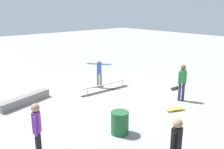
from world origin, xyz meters
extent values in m
plane|color=gray|center=(0.00, 0.00, 0.00)|extent=(60.00, 60.00, 0.00)
cube|color=black|center=(-0.33, -0.51, 0.01)|extent=(2.97, 0.45, 0.01)
cylinder|color=#B7B7BC|center=(-1.44, -0.43, 0.18)|extent=(0.04, 0.04, 0.36)
cylinder|color=#B7B7BC|center=(0.79, -0.59, 0.18)|extent=(0.04, 0.04, 0.36)
cylinder|color=#B7B7BC|center=(-0.33, -0.51, 0.36)|extent=(2.79, 0.25, 0.05)
cube|color=gray|center=(3.55, -1.60, 0.19)|extent=(2.57, 1.06, 0.37)
cylinder|color=slate|center=(-0.39, -1.25, 0.41)|extent=(0.17, 0.17, 0.81)
cylinder|color=slate|center=(-0.49, -1.12, 0.41)|extent=(0.17, 0.17, 0.81)
cube|color=#2D51B7|center=(-0.44, -1.18, 1.10)|extent=(0.28, 0.28, 0.58)
sphere|color=beige|center=(-0.44, -1.18, 1.50)|extent=(0.22, 0.22, 0.22)
cylinder|color=#2D51B7|center=(-0.20, -1.48, 1.32)|extent=(0.40, 0.47, 0.07)
cylinder|color=#2D51B7|center=(-0.67, -0.89, 1.32)|extent=(0.40, 0.47, 0.07)
cube|color=tan|center=(-0.35, -1.35, 0.08)|extent=(0.82, 0.48, 0.02)
cylinder|color=white|center=(-0.05, -1.34, 0.03)|extent=(0.06, 0.05, 0.05)
cylinder|color=white|center=(-0.14, -1.56, 0.03)|extent=(0.06, 0.05, 0.05)
cylinder|color=white|center=(-0.56, -1.14, 0.03)|extent=(0.06, 0.05, 0.05)
cylinder|color=white|center=(-0.64, -1.36, 0.03)|extent=(0.06, 0.05, 0.05)
cylinder|color=#2D3351|center=(-2.17, 2.93, 0.44)|extent=(0.18, 0.18, 0.88)
cylinder|color=#2D3351|center=(-2.03, 2.82, 0.44)|extent=(0.18, 0.18, 0.88)
cube|color=#2D8C42|center=(-2.10, 2.88, 1.19)|extent=(0.30, 0.30, 0.62)
sphere|color=brown|center=(-2.10, 2.88, 1.62)|extent=(0.24, 0.24, 0.24)
cylinder|color=#2D8C42|center=(-2.22, 2.97, 1.13)|extent=(0.11, 0.11, 0.59)
cylinder|color=#2D8C42|center=(-1.98, 2.78, 1.13)|extent=(0.11, 0.11, 0.59)
cube|color=black|center=(2.77, 5.86, 1.16)|extent=(0.25, 0.23, 0.61)
sphere|color=#A87A56|center=(2.77, 5.86, 1.58)|extent=(0.23, 0.23, 0.23)
cylinder|color=black|center=(2.62, 5.84, 1.11)|extent=(0.09, 0.09, 0.57)
cylinder|color=black|center=(2.92, 5.88, 1.11)|extent=(0.09, 0.09, 0.57)
cylinder|color=black|center=(4.87, 2.71, 0.43)|extent=(0.18, 0.18, 0.87)
cylinder|color=black|center=(4.97, 2.84, 0.43)|extent=(0.18, 0.18, 0.87)
cube|color=purple|center=(4.92, 2.78, 1.18)|extent=(0.29, 0.30, 0.61)
sphere|color=#A87A56|center=(4.92, 2.78, 1.60)|extent=(0.24, 0.24, 0.24)
cylinder|color=purple|center=(4.83, 2.65, 1.12)|extent=(0.11, 0.11, 0.58)
cylinder|color=purple|center=(5.01, 2.90, 1.12)|extent=(0.11, 0.11, 0.58)
cube|color=yellow|center=(-0.91, 3.40, 0.08)|extent=(0.81, 0.51, 0.02)
cylinder|color=white|center=(-0.61, 3.39, 0.03)|extent=(0.06, 0.05, 0.05)
cylinder|color=white|center=(-0.71, 3.18, 0.03)|extent=(0.06, 0.05, 0.05)
cylinder|color=white|center=(-1.11, 3.61, 0.03)|extent=(0.06, 0.05, 0.05)
cylinder|color=white|center=(-1.20, 3.40, 0.03)|extent=(0.06, 0.05, 0.05)
cube|color=black|center=(-3.39, 1.75, 0.08)|extent=(0.81, 0.24, 0.02)
cylinder|color=white|center=(-3.11, 1.85, 0.03)|extent=(0.06, 0.03, 0.05)
cylinder|color=white|center=(-3.12, 1.62, 0.03)|extent=(0.06, 0.03, 0.05)
cylinder|color=white|center=(-3.66, 1.88, 0.03)|extent=(0.06, 0.03, 0.05)
cylinder|color=white|center=(-3.67, 1.65, 0.03)|extent=(0.06, 0.03, 0.05)
cylinder|color=#1E592D|center=(2.17, 3.22, 0.40)|extent=(0.61, 0.61, 0.80)
camera|label=1|loc=(7.39, 8.73, 4.23)|focal=38.81mm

